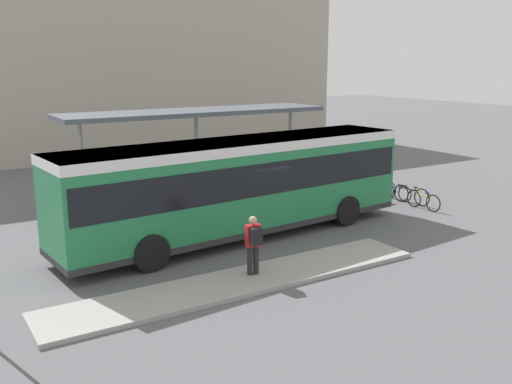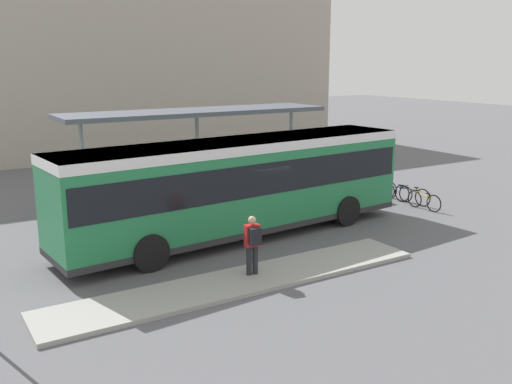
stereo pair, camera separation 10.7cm
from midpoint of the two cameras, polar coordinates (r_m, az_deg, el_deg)
The scene contains 11 objects.
ground_plane at distance 19.34m, azimuth -1.42°, elevation -4.49°, with size 120.00×120.00×0.00m, color #5B5B60.
curb_island at distance 15.41m, azimuth -1.27°, elevation -8.92°, with size 10.80×1.80×0.12m.
city_bus at distance 18.86m, azimuth -1.43°, elevation 1.07°, with size 12.67×3.43×3.29m.
pedestrian_waiting at distance 15.37m, azimuth -0.13°, elevation -4.99°, with size 0.43×0.46×1.65m.
bicycle_yellow at distance 23.72m, azimuth 16.59°, elevation -0.85°, with size 0.48×1.65×0.71m.
bicycle_black at distance 24.48m, azimuth 15.47°, elevation -0.31°, with size 0.48×1.75×0.76m.
bicycle_blue at distance 25.08m, azimuth 14.03°, elevation 0.02°, with size 0.48×1.59×0.69m.
bicycle_white at distance 25.63m, azimuth 12.54°, elevation 0.44°, with size 0.48×1.75×0.75m.
station_shelter at distance 23.94m, azimuth -5.84°, elevation 7.74°, with size 11.30×2.69×3.83m.
potted_planter_near_shelter at distance 23.15m, azimuth 2.05°, elevation 0.09°, with size 0.77×0.77×1.23m.
station_building at distance 40.27m, azimuth -13.97°, elevation 12.47°, with size 28.57×10.29×11.42m.
Camera 2 is at (-9.23, -15.98, 5.81)m, focal length 40.00 mm.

